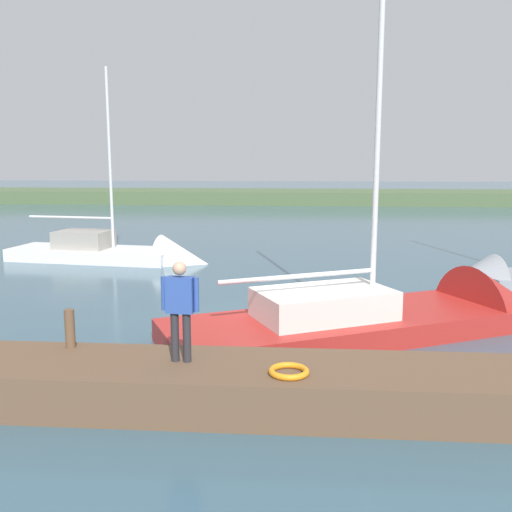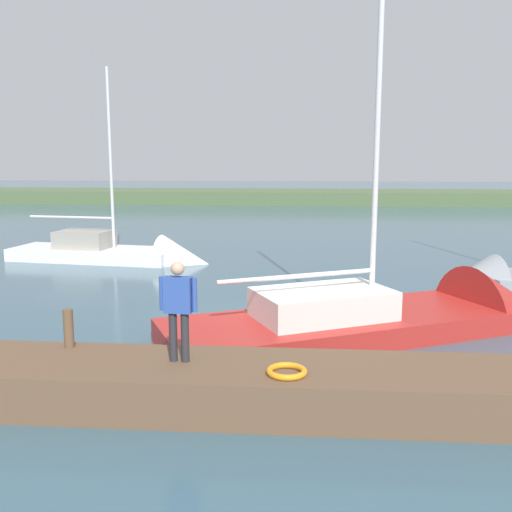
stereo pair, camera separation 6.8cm
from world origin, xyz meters
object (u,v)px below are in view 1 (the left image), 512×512
(life_ring_buoy, at_px, (289,371))
(sailboat_behind_pier, at_px, (125,259))
(mooring_post_near, at_px, (70,328))
(person_on_dock, at_px, (180,304))
(sailboat_far_left, at_px, (415,321))

(life_ring_buoy, relative_size, sailboat_behind_pier, 0.07)
(mooring_post_near, distance_m, person_on_dock, 2.35)
(life_ring_buoy, bearing_deg, sailboat_far_left, -119.45)
(sailboat_behind_pier, xyz_separation_m, person_on_dock, (-5.25, 13.67, 1.66))
(mooring_post_near, relative_size, sailboat_behind_pier, 0.08)
(sailboat_behind_pier, bearing_deg, life_ring_buoy, -55.75)
(sailboat_behind_pier, height_order, person_on_dock, sailboat_behind_pier)
(sailboat_behind_pier, distance_m, sailboat_far_left, 13.37)
(mooring_post_near, bearing_deg, sailboat_far_left, -148.17)
(sailboat_far_left, height_order, person_on_dock, sailboat_far_left)
(life_ring_buoy, height_order, sailboat_far_left, sailboat_far_left)
(sailboat_behind_pier, relative_size, sailboat_far_left, 0.70)
(life_ring_buoy, distance_m, sailboat_behind_pier, 15.82)
(sailboat_behind_pier, distance_m, person_on_dock, 14.73)
(mooring_post_near, xyz_separation_m, sailboat_far_left, (-7.10, -4.41, -0.98))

